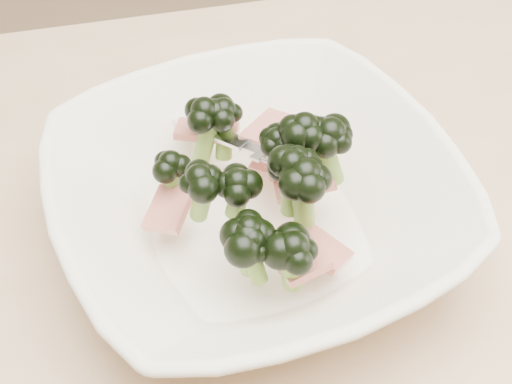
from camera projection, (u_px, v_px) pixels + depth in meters
dining_table at (402, 331)px, 0.63m from camera, size 1.20×0.80×0.75m
broccoli_dish at (257, 200)px, 0.55m from camera, size 0.36×0.36×0.12m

